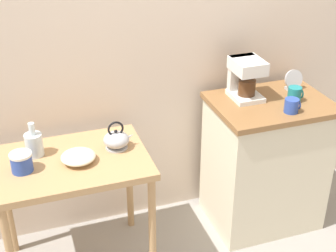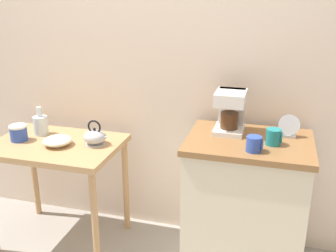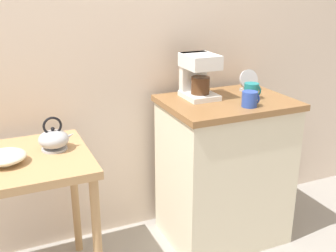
{
  "view_description": "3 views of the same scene",
  "coord_description": "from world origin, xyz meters",
  "px_view_note": "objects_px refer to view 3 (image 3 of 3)",
  "views": [
    {
      "loc": [
        -0.82,
        -2.39,
        2.24
      ],
      "look_at": [
        -0.01,
        0.0,
        0.88
      ],
      "focal_mm": 52.31,
      "sensor_mm": 36.0,
      "label": 1
    },
    {
      "loc": [
        0.82,
        -2.19,
        1.78
      ],
      "look_at": [
        0.2,
        -0.02,
        0.97
      ],
      "focal_mm": 42.03,
      "sensor_mm": 36.0,
      "label": 2
    },
    {
      "loc": [
        -0.57,
        -1.97,
        1.58
      ],
      "look_at": [
        0.29,
        -0.02,
        0.83
      ],
      "focal_mm": 44.5,
      "sensor_mm": 36.0,
      "label": 3
    }
  ],
  "objects_px": {
    "bowl_stoneware": "(5,157)",
    "mug_dark_teal": "(252,91)",
    "teakettle": "(54,139)",
    "coffee_maker": "(198,74)",
    "table_clock": "(249,82)",
    "mug_blue": "(250,99)"
  },
  "relations": [
    {
      "from": "bowl_stoneware",
      "to": "teakettle",
      "type": "height_order",
      "value": "teakettle"
    },
    {
      "from": "coffee_maker",
      "to": "bowl_stoneware",
      "type": "bearing_deg",
      "value": -169.47
    },
    {
      "from": "bowl_stoneware",
      "to": "table_clock",
      "type": "distance_m",
      "value": 1.49
    },
    {
      "from": "coffee_maker",
      "to": "mug_blue",
      "type": "relative_size",
      "value": 2.81
    },
    {
      "from": "coffee_maker",
      "to": "mug_dark_teal",
      "type": "relative_size",
      "value": 2.77
    },
    {
      "from": "bowl_stoneware",
      "to": "teakettle",
      "type": "bearing_deg",
      "value": 18.65
    },
    {
      "from": "bowl_stoneware",
      "to": "mug_blue",
      "type": "bearing_deg",
      "value": -3.7
    },
    {
      "from": "table_clock",
      "to": "mug_blue",
      "type": "bearing_deg",
      "value": -122.82
    },
    {
      "from": "teakettle",
      "to": "mug_blue",
      "type": "xyz_separation_m",
      "value": [
        1.04,
        -0.16,
        0.13
      ]
    },
    {
      "from": "bowl_stoneware",
      "to": "coffee_maker",
      "type": "bearing_deg",
      "value": 10.53
    },
    {
      "from": "bowl_stoneware",
      "to": "mug_blue",
      "type": "height_order",
      "value": "mug_blue"
    },
    {
      "from": "bowl_stoneware",
      "to": "table_clock",
      "type": "height_order",
      "value": "table_clock"
    },
    {
      "from": "coffee_maker",
      "to": "mug_blue",
      "type": "bearing_deg",
      "value": -59.16
    },
    {
      "from": "bowl_stoneware",
      "to": "mug_dark_teal",
      "type": "bearing_deg",
      "value": 1.95
    },
    {
      "from": "teakettle",
      "to": "coffee_maker",
      "type": "xyz_separation_m",
      "value": [
        0.87,
        0.13,
        0.23
      ]
    },
    {
      "from": "coffee_maker",
      "to": "teakettle",
      "type": "bearing_deg",
      "value": -171.79
    },
    {
      "from": "bowl_stoneware",
      "to": "coffee_maker",
      "type": "distance_m",
      "value": 1.15
    },
    {
      "from": "mug_blue",
      "to": "table_clock",
      "type": "relative_size",
      "value": 0.67
    },
    {
      "from": "mug_dark_teal",
      "to": "mug_blue",
      "type": "distance_m",
      "value": 0.16
    },
    {
      "from": "bowl_stoneware",
      "to": "mug_dark_teal",
      "type": "distance_m",
      "value": 1.39
    },
    {
      "from": "mug_dark_teal",
      "to": "coffee_maker",
      "type": "bearing_deg",
      "value": 149.78
    },
    {
      "from": "bowl_stoneware",
      "to": "mug_blue",
      "type": "relative_size",
      "value": 2.09
    }
  ]
}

